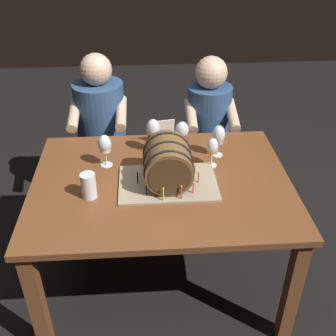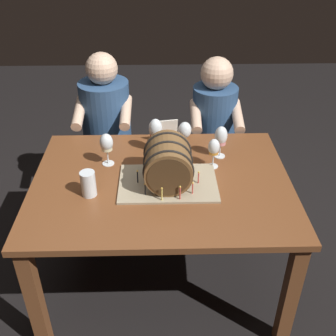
% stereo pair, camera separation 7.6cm
% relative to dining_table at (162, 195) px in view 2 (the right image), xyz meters
% --- Properties ---
extents(ground_plane, '(8.00, 8.00, 0.00)m').
position_rel_dining_table_xyz_m(ground_plane, '(0.00, 0.00, -0.65)').
color(ground_plane, black).
extents(dining_table, '(1.38, 1.03, 0.75)m').
position_rel_dining_table_xyz_m(dining_table, '(0.00, 0.00, 0.00)').
color(dining_table, brown).
rests_on(dining_table, ground).
extents(barrel_cake, '(0.52, 0.35, 0.26)m').
position_rel_dining_table_xyz_m(barrel_cake, '(0.03, -0.03, 0.22)').
color(barrel_cake, tan).
rests_on(barrel_cake, dining_table).
extents(wine_glass_white, '(0.07, 0.07, 0.19)m').
position_rel_dining_table_xyz_m(wine_glass_white, '(-0.30, 0.17, 0.23)').
color(wine_glass_white, white).
rests_on(wine_glass_white, dining_table).
extents(wine_glass_red, '(0.08, 0.08, 0.21)m').
position_rel_dining_table_xyz_m(wine_glass_red, '(-0.03, 0.31, 0.24)').
color(wine_glass_red, white).
rests_on(wine_glass_red, dining_table).
extents(wine_glass_amber, '(0.06, 0.06, 0.17)m').
position_rel_dining_table_xyz_m(wine_glass_amber, '(0.29, 0.13, 0.22)').
color(wine_glass_amber, white).
rests_on(wine_glass_amber, dining_table).
extents(wine_glass_empty, '(0.08, 0.08, 0.18)m').
position_rel_dining_table_xyz_m(wine_glass_empty, '(0.14, 0.33, 0.22)').
color(wine_glass_empty, white).
rests_on(wine_glass_empty, dining_table).
extents(wine_glass_rose, '(0.07, 0.07, 0.19)m').
position_rel_dining_table_xyz_m(wine_glass_rose, '(0.34, 0.24, 0.23)').
color(wine_glass_rose, white).
rests_on(wine_glass_rose, dining_table).
extents(beer_pint, '(0.08, 0.08, 0.13)m').
position_rel_dining_table_xyz_m(beer_pint, '(-0.37, -0.11, 0.16)').
color(beer_pint, white).
rests_on(beer_pint, dining_table).
extents(menu_card, '(0.11, 0.05, 0.16)m').
position_rel_dining_table_xyz_m(menu_card, '(0.05, 0.41, 0.18)').
color(menu_card, silver).
rests_on(menu_card, dining_table).
extents(person_seated_left, '(0.38, 0.46, 1.18)m').
position_rel_dining_table_xyz_m(person_seated_left, '(-0.38, 0.81, -0.09)').
color(person_seated_left, '#1B2D46').
rests_on(person_seated_left, ground).
extents(person_seated_right, '(0.36, 0.45, 1.15)m').
position_rel_dining_table_xyz_m(person_seated_right, '(0.38, 0.81, -0.13)').
color(person_seated_right, '#1B2D46').
rests_on(person_seated_right, ground).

